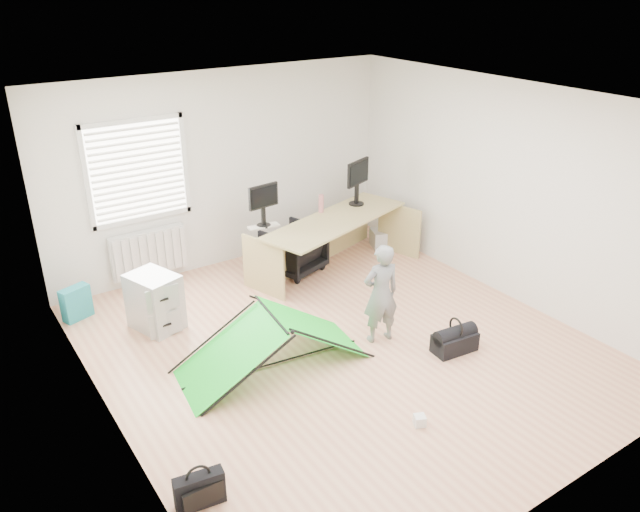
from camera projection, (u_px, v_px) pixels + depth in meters
ground at (340, 345)px, 7.01m from camera, size 5.50×5.50×0.00m
back_wall at (224, 170)px, 8.52m from camera, size 5.00×0.02×2.70m
window at (137, 171)px, 7.80m from camera, size 1.20×0.06×1.20m
radiator at (149, 252)px, 8.22m from camera, size 1.00×0.12×0.60m
desk at (336, 246)px, 8.56m from camera, size 2.42×1.38×0.79m
filing_cabinet at (155, 301)px, 7.23m from camera, size 0.59×0.68×0.67m
monitor_left at (263, 211)px, 8.08m from camera, size 0.45×0.15×0.42m
monitor_right at (357, 188)px, 8.83m from camera, size 0.51×0.28×0.48m
keyboard at (264, 226)px, 8.13m from camera, size 0.42×0.19×0.02m
thermos at (321, 203)px, 8.58m from camera, size 0.09×0.09×0.25m
office_chair at (294, 249)px, 8.61m from camera, size 0.89×0.90×0.66m
person at (381, 294)px, 6.88m from camera, size 0.47×0.36×1.17m
kite at (272, 340)px, 6.53m from camera, size 2.09×1.11×0.62m
storage_crate at (387, 238)px, 9.49m from camera, size 0.55×0.47×0.26m
tote_bag at (76, 303)px, 7.47m from camera, size 0.38×0.26×0.41m
laptop_bag at (200, 490)px, 4.85m from camera, size 0.41×0.18×0.30m
white_box at (420, 420)px, 5.75m from camera, size 0.14×0.14×0.10m
duffel_bag at (454, 342)px, 6.86m from camera, size 0.51×0.30×0.21m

